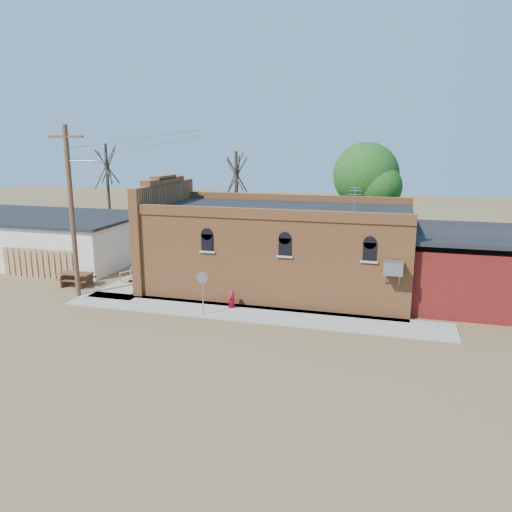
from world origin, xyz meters
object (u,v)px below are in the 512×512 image
(stop_sign, at_px, (203,282))
(trash_barrel, at_px, (160,272))
(brick_bar, at_px, (274,248))
(utility_pole, at_px, (72,208))
(fire_hydrant, at_px, (232,299))
(picnic_table, at_px, (77,277))

(stop_sign, distance_m, trash_barrel, 7.17)
(brick_bar, bearing_deg, utility_pole, -156.31)
(utility_pole, xyz_separation_m, trash_barrel, (2.84, 3.99, -4.24))
(brick_bar, xyz_separation_m, fire_hydrant, (-1.22, -4.02, -1.85))
(picnic_table, bearing_deg, brick_bar, 10.85)
(brick_bar, relative_size, utility_pole, 1.82)
(trash_barrel, bearing_deg, utility_pole, -125.47)
(brick_bar, height_order, trash_barrel, brick_bar)
(picnic_table, bearing_deg, utility_pole, -53.98)
(fire_hydrant, relative_size, stop_sign, 0.39)
(brick_bar, height_order, picnic_table, brick_bar)
(brick_bar, height_order, stop_sign, brick_bar)
(fire_hydrant, relative_size, trash_barrel, 0.91)
(brick_bar, height_order, fire_hydrant, brick_bar)
(stop_sign, bearing_deg, utility_pole, -175.09)
(brick_bar, xyz_separation_m, utility_pole, (-9.79, -4.29, 2.43))
(fire_hydrant, bearing_deg, utility_pole, 158.12)
(fire_hydrant, height_order, picnic_table, fire_hydrant)
(trash_barrel, bearing_deg, fire_hydrant, -33.00)
(utility_pole, relative_size, trash_barrel, 9.87)
(brick_bar, height_order, utility_pole, utility_pole)
(fire_hydrant, distance_m, picnic_table, 10.03)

